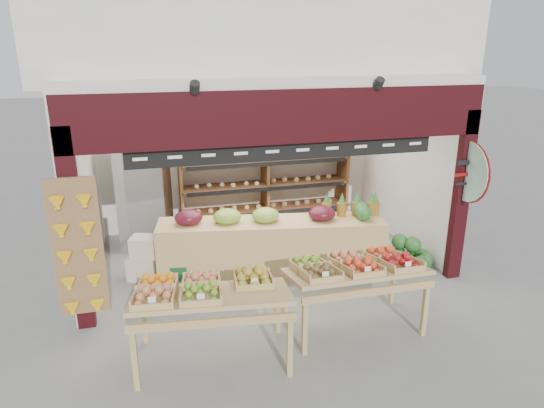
{
  "coord_description": "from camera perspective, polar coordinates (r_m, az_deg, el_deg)",
  "views": [
    {
      "loc": [
        -1.85,
        -7.07,
        3.54
      ],
      "look_at": [
        0.01,
        -0.2,
        1.18
      ],
      "focal_mm": 32.0,
      "sensor_mm": 36.0,
      "label": 1
    }
  ],
  "objects": [
    {
      "name": "cardboard_stack",
      "position": [
        7.9,
        -13.15,
        -6.75
      ],
      "size": [
        1.11,
        0.8,
        0.7
      ],
      "color": "silver",
      "rests_on": "ground"
    },
    {
      "name": "display_table_left",
      "position": [
        5.62,
        -8.41,
        -10.19
      ],
      "size": [
        1.89,
        1.2,
        1.11
      ],
      "color": "tan",
      "rests_on": "ground"
    },
    {
      "name": "banana_board",
      "position": [
        6.44,
        -21.86,
        -5.21
      ],
      "size": [
        0.6,
        0.15,
        1.8
      ],
      "color": "olive",
      "rests_on": "ground"
    },
    {
      "name": "gift_sign",
      "position": [
        7.71,
        22.1,
        3.54
      ],
      "size": [
        0.04,
        0.93,
        0.92
      ],
      "color": "#A2CCB0",
      "rests_on": "ground"
    },
    {
      "name": "mid_counter",
      "position": [
        7.76,
        -0.07,
        -4.82
      ],
      "size": [
        3.64,
        1.3,
        1.11
      ],
      "color": "tan",
      "rests_on": "ground"
    },
    {
      "name": "watermelon_pile",
      "position": [
        8.43,
        16.01,
        -5.83
      ],
      "size": [
        0.72,
        0.69,
        0.52
      ],
      "color": "#18491D",
      "rests_on": "ground"
    },
    {
      "name": "shop_structure",
      "position": [
        8.89,
        -3.3,
        20.75
      ],
      "size": [
        6.36,
        5.12,
        5.4
      ],
      "color": "white",
      "rests_on": "ground"
    },
    {
      "name": "refrigerator",
      "position": [
        8.89,
        -14.76,
        1.09
      ],
      "size": [
        0.98,
        0.98,
        1.99
      ],
      "primitive_type": "cube",
      "rotation": [
        0.0,
        0.0,
        -0.32
      ],
      "color": "#BABDC1",
      "rests_on": "ground"
    },
    {
      "name": "display_table_right",
      "position": [
        6.26,
        9.7,
        -7.38
      ],
      "size": [
        1.72,
        0.97,
        1.08
      ],
      "color": "tan",
      "rests_on": "ground"
    },
    {
      "name": "ground",
      "position": [
        8.12,
        -0.41,
        -7.52
      ],
      "size": [
        60.0,
        60.0,
        0.0
      ],
      "primitive_type": "plane",
      "color": "slate",
      "rests_on": "ground"
    },
    {
      "name": "back_shelving",
      "position": [
        9.56,
        -0.82,
        4.45
      ],
      "size": [
        3.37,
        0.55,
        2.05
      ],
      "color": "brown",
      "rests_on": "ground"
    }
  ]
}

